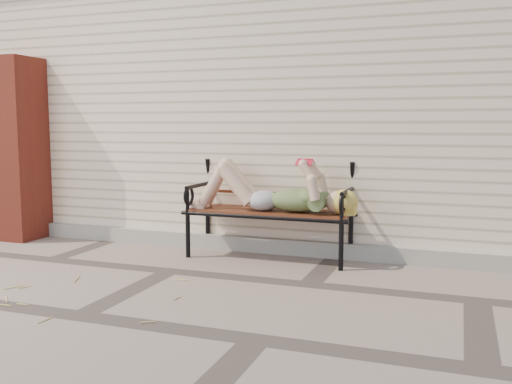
% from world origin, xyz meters
% --- Properties ---
extents(ground, '(80.00, 80.00, 0.00)m').
position_xyz_m(ground, '(0.00, 0.00, 0.00)').
color(ground, '#77665B').
rests_on(ground, ground).
extents(house_wall, '(8.00, 4.00, 3.00)m').
position_xyz_m(house_wall, '(0.00, 3.00, 1.50)').
color(house_wall, beige).
rests_on(house_wall, ground).
extents(foundation_strip, '(8.00, 0.10, 0.15)m').
position_xyz_m(foundation_strip, '(0.00, 0.97, 0.07)').
color(foundation_strip, gray).
rests_on(foundation_strip, ground).
extents(brick_pillar, '(0.50, 0.50, 2.00)m').
position_xyz_m(brick_pillar, '(-2.30, 0.75, 1.00)').
color(brick_pillar, maroon).
rests_on(brick_pillar, ground).
extents(garden_bench, '(1.68, 0.67, 1.09)m').
position_xyz_m(garden_bench, '(0.65, 0.86, 0.61)').
color(garden_bench, black).
rests_on(garden_bench, ground).
extents(reading_woman, '(1.59, 0.36, 0.50)m').
position_xyz_m(reading_woman, '(0.67, 0.73, 0.65)').
color(reading_woman, '#0A3B4A').
rests_on(reading_woman, ground).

